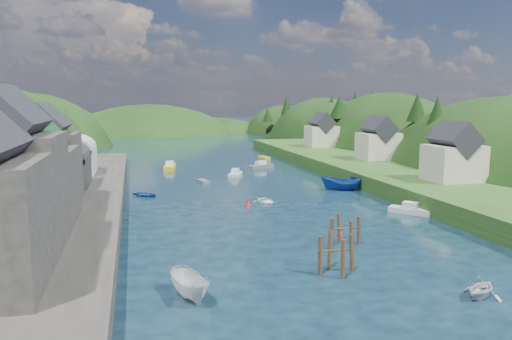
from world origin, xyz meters
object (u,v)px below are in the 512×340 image
object	(u,v)px
piling_cluster_near	(336,257)
channel_buoy_far	(248,202)
channel_buoy_near	(340,232)
piling_cluster_far	(345,234)

from	to	relation	value
piling_cluster_near	channel_buoy_far	bearing A→B (deg)	92.36
channel_buoy_near	channel_buoy_far	bearing A→B (deg)	108.88
piling_cluster_near	channel_buoy_near	distance (m)	10.89
channel_buoy_near	channel_buoy_far	distance (m)	17.59
piling_cluster_near	channel_buoy_far	distance (m)	26.51
channel_buoy_near	piling_cluster_near	bearing A→B (deg)	-115.07
piling_cluster_near	channel_buoy_near	size ratio (longest dim) A/B	3.36
piling_cluster_near	piling_cluster_far	size ratio (longest dim) A/B	1.10
channel_buoy_near	channel_buoy_far	size ratio (longest dim) A/B	1.00
piling_cluster_far	channel_buoy_near	world-z (taller)	piling_cluster_far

